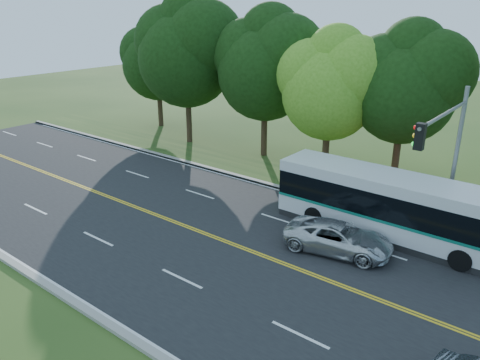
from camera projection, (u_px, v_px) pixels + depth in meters
The scene contains 11 objects.
ground at pixel (245, 249), 21.00m from camera, with size 120.00×120.00×0.00m, color #264416.
road at pixel (245, 249), 20.99m from camera, with size 60.00×14.00×0.02m, color black.
curb_north at pixel (322, 199), 26.24m from camera, with size 60.00×0.30×0.15m, color gray.
curb_south at pixel (115, 329), 15.71m from camera, with size 60.00×0.30×0.15m, color gray.
grass_verge at pixel (338, 190), 27.61m from camera, with size 60.00×4.00×0.10m, color #264416.
lane_markings at pixel (243, 248), 21.04m from camera, with size 57.60×13.82×0.00m.
tree_row at pixel (296, 63), 30.54m from camera, with size 44.70×9.10×13.84m.
bougainvillea_hedge at pixel (465, 216), 22.60m from camera, with size 9.50×2.25×1.50m.
traffic_signal at pixel (447, 148), 19.58m from camera, with size 0.42×6.10×7.00m.
transit_bus at pixel (397, 209), 21.49m from camera, with size 11.46×2.60×2.99m.
suv at pixel (338, 238), 20.58m from camera, with size 2.17×4.71×1.31m, color silver.
Camera 1 is at (11.29, -14.74, 10.30)m, focal length 35.00 mm.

